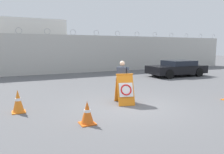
# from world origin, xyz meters

# --- Properties ---
(ground_plane) EXTENTS (90.00, 90.00, 0.00)m
(ground_plane) POSITION_xyz_m (0.00, 0.00, 0.00)
(ground_plane) COLOR #5B5B5E
(perimeter_wall) EXTENTS (36.00, 0.30, 3.63)m
(perimeter_wall) POSITION_xyz_m (-0.00, 11.15, 1.59)
(perimeter_wall) COLOR beige
(perimeter_wall) RESTS_ON ground_plane
(building_block) EXTENTS (7.23, 6.66, 4.60)m
(building_block) POSITION_xyz_m (-2.66, 16.28, 2.30)
(building_block) COLOR silver
(building_block) RESTS_ON ground_plane
(barricade_sign) EXTENTS (0.83, 1.00, 1.17)m
(barricade_sign) POSITION_xyz_m (0.02, 0.42, 0.58)
(barricade_sign) COLOR orange
(barricade_sign) RESTS_ON ground_plane
(security_guard) EXTENTS (0.43, 0.65, 1.63)m
(security_guard) POSITION_xyz_m (0.19, 0.94, 0.89)
(security_guard) COLOR black
(security_guard) RESTS_ON ground_plane
(traffic_cone_near) EXTENTS (0.43, 0.43, 0.78)m
(traffic_cone_near) POSITION_xyz_m (-3.76, 0.95, 0.38)
(traffic_cone_near) COLOR orange
(traffic_cone_near) RESTS_ON ground_plane
(traffic_cone_mid) EXTENTS (0.43, 0.43, 0.67)m
(traffic_cone_mid) POSITION_xyz_m (-2.04, -1.10, 0.33)
(traffic_cone_mid) COLOR orange
(traffic_cone_mid) RESTS_ON ground_plane
(parked_car_far_side) EXTENTS (4.43, 2.17, 1.18)m
(parked_car_far_side) POSITION_xyz_m (7.48, 5.82, 0.60)
(parked_car_far_side) COLOR black
(parked_car_far_side) RESTS_ON ground_plane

